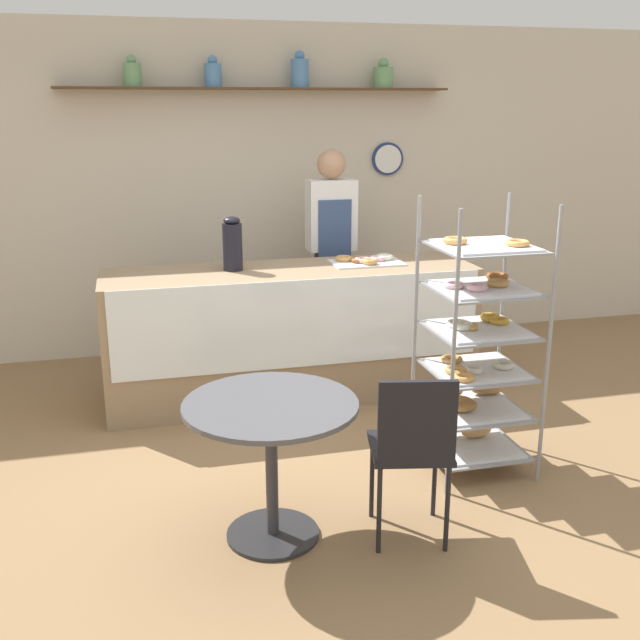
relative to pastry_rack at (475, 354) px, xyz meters
name	(u,v)px	position (x,y,z in m)	size (l,w,h in m)	color
ground_plane	(339,473)	(-0.78, 0.08, -0.70)	(14.00, 14.00, 0.00)	olive
back_wall	(259,189)	(-0.78, 2.62, 0.67)	(10.00, 0.30, 2.70)	beige
display_counter	(292,333)	(-0.78, 1.35, -0.22)	(2.63, 0.71, 0.94)	#937A5B
pastry_rack	(475,354)	(0.00, 0.00, 0.00)	(0.58, 0.57, 1.57)	gray
person_worker	(331,247)	(-0.31, 1.99, 0.26)	(0.38, 0.23, 1.73)	#282833
cafe_table	(271,435)	(-1.27, -0.46, -0.15)	(0.84, 0.84, 0.71)	#262628
cafe_chair	(413,441)	(-0.64, -0.68, -0.16)	(0.45, 0.45, 0.88)	black
coffee_carafe	(232,244)	(-1.18, 1.42, 0.43)	(0.14, 0.14, 0.38)	black
donut_tray_counter	(367,260)	(-0.20, 1.40, 0.27)	(0.51, 0.32, 0.05)	silver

